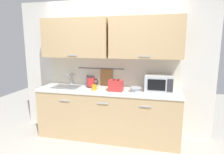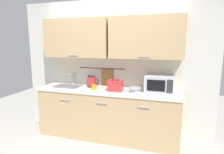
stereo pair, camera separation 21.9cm
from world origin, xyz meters
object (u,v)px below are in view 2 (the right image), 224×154
at_px(electric_kettle, 92,82).
at_px(mixing_bowl, 135,89).
at_px(mug_near_sink, 94,87).
at_px(toaster, 115,85).
at_px(microwave, 159,84).
at_px(dish_soap_bottle, 89,81).

height_order(electric_kettle, mixing_bowl, electric_kettle).
bearing_deg(electric_kettle, mixing_bowl, -9.84).
xyz_separation_m(electric_kettle, mixing_bowl, (0.84, -0.15, -0.06)).
relative_size(mug_near_sink, toaster, 0.47).
xyz_separation_m(electric_kettle, toaster, (0.51, -0.17, -0.01)).
bearing_deg(microwave, toaster, -165.39).
distance_m(electric_kettle, dish_soap_bottle, 0.18).
relative_size(microwave, dish_soap_bottle, 2.35).
bearing_deg(mug_near_sink, dish_soap_bottle, 125.86).
distance_m(microwave, mixing_bowl, 0.42).
relative_size(microwave, toaster, 1.80).
xyz_separation_m(dish_soap_bottle, mixing_bowl, (0.96, -0.29, -0.04)).
bearing_deg(electric_kettle, toaster, -18.22).
xyz_separation_m(microwave, dish_soap_bottle, (-1.34, 0.12, -0.05)).
distance_m(microwave, mug_near_sink, 1.12).
xyz_separation_m(microwave, mixing_bowl, (-0.38, -0.16, -0.09)).
height_order(mug_near_sink, mixing_bowl, mug_near_sink).
relative_size(mug_near_sink, mixing_bowl, 0.56).
xyz_separation_m(microwave, electric_kettle, (-1.22, -0.02, -0.03)).
relative_size(microwave, mixing_bowl, 2.15).
relative_size(dish_soap_bottle, mixing_bowl, 0.92).
height_order(microwave, electric_kettle, microwave).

